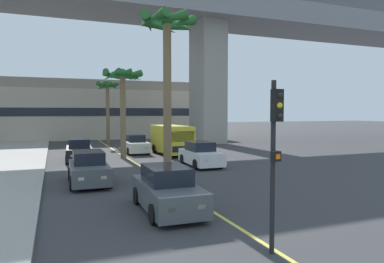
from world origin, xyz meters
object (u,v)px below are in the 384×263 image
Objects in this scene: car_queue_third at (79,151)px; traffic_light_median_near at (275,143)px; car_queue_front at (135,145)px; palm_tree_mid_median at (108,92)px; palm_tree_near_median at (167,47)px; palm_tree_far_median at (123,86)px; car_queue_fourth at (89,169)px; car_queue_second at (167,190)px; delivery_van at (172,139)px; car_queue_fifth at (201,155)px.

traffic_light_median_near is at bearing -80.18° from car_queue_third.
car_queue_third is at bearing -145.14° from car_queue_front.
car_queue_third is 15.14m from palm_tree_mid_median.
palm_tree_near_median is 11.29m from palm_tree_far_median.
palm_tree_mid_median is at bearing 87.96° from palm_tree_near_median.
car_queue_second is at bearing -70.16° from car_queue_fourth.
car_queue_third is at bearing -172.54° from delivery_van.
delivery_van is (2.48, -2.33, 0.57)m from car_queue_front.
car_queue_front is at bearing 86.28° from traffic_light_median_near.
traffic_light_median_near is 32.72m from palm_tree_mid_median.
traffic_light_median_near is at bearing -74.58° from car_queue_second.
car_queue_front is 0.99× the size of car_queue_second.
palm_tree_far_median is at bearing -116.99° from car_queue_front.
palm_tree_far_median reaches higher than traffic_light_median_near.
delivery_van is at bearing 78.80° from traffic_light_median_near.
car_queue_third is 1.00× the size of car_queue_fifth.
traffic_light_median_near is at bearing -72.06° from car_queue_fourth.
car_queue_fourth is 11.88m from delivery_van.
car_queue_second is 5.11m from traffic_light_median_near.
car_queue_front is 12.65m from car_queue_fourth.
car_queue_second is 28.54m from palm_tree_mid_median.
car_queue_front is 0.98× the size of traffic_light_median_near.
car_queue_fourth is at bearing -100.45° from palm_tree_mid_median.
car_queue_fourth is 0.78× the size of delivery_van.
car_queue_second is 0.53× the size of palm_tree_near_median.
palm_tree_mid_median reaches higher than car_queue_third.
car_queue_second is (-2.69, -17.56, 0.00)m from car_queue_front.
car_queue_front is 11.60m from palm_tree_mid_median.
car_queue_fourth is 0.53× the size of palm_tree_near_median.
car_queue_fourth is at bearing -90.71° from car_queue_third.
car_queue_second is at bearing -94.04° from palm_tree_mid_median.
car_queue_fourth is (-2.11, 5.85, 0.00)m from car_queue_second.
car_queue_third is at bearing 105.98° from palm_tree_near_median.
car_queue_front is 8.86m from car_queue_fifth.
car_queue_second is at bearing -94.77° from palm_tree_far_median.
traffic_light_median_near is 19.41m from palm_tree_far_median.
traffic_light_median_near is at bearing -91.28° from palm_tree_mid_median.
car_queue_fifth is (7.08, -5.26, 0.00)m from car_queue_third.
car_queue_second is 0.62× the size of palm_tree_far_median.
car_queue_third is (-4.70, -3.27, 0.00)m from car_queue_front.
car_queue_front is 5.72m from car_queue_third.
traffic_light_median_near reaches higher than delivery_van.
palm_tree_mid_median reaches higher than traffic_light_median_near.
traffic_light_median_near is 0.61× the size of palm_tree_mid_median.
palm_tree_far_median is (0.12, 11.26, -0.90)m from palm_tree_near_median.
palm_tree_mid_median is at bearing 86.76° from palm_tree_far_median.
palm_tree_mid_median reaches higher than palm_tree_far_median.
car_queue_fourth is 0.60× the size of palm_tree_mid_median.
car_queue_third is 8.44m from car_queue_fourth.
car_queue_third is 0.60× the size of palm_tree_mid_median.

